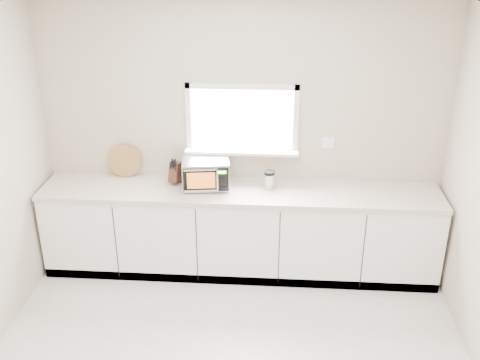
{
  "coord_description": "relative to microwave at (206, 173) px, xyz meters",
  "views": [
    {
      "loc": [
        0.35,
        -3.24,
        3.28
      ],
      "look_at": [
        0.01,
        1.55,
        1.09
      ],
      "focal_mm": 42.0,
      "sensor_mm": 36.0,
      "label": 1
    }
  ],
  "objects": [
    {
      "name": "cutting_board",
      "position": [
        -0.86,
        0.21,
        0.02
      ],
      "size": [
        0.34,
        0.08,
        0.34
      ],
      "primitive_type": "cylinder",
      "rotation": [
        1.4,
        0.0,
        0.0
      ],
      "color": "#9E663D",
      "rests_on": "countertop"
    },
    {
      "name": "back_wall",
      "position": [
        0.34,
        0.26,
        0.29
      ],
      "size": [
        4.0,
        0.17,
        2.7
      ],
      "color": "#B6A591",
      "rests_on": "ground"
    },
    {
      "name": "cabinets",
      "position": [
        0.34,
        -0.03,
        -0.63
      ],
      "size": [
        3.92,
        0.6,
        0.88
      ],
      "primitive_type": "cube",
      "color": "white",
      "rests_on": "ground"
    },
    {
      "name": "countertop",
      "position": [
        0.34,
        -0.04,
        -0.17
      ],
      "size": [
        3.92,
        0.64,
        0.04
      ],
      "primitive_type": "cube",
      "color": "beige",
      "rests_on": "cabinets"
    },
    {
      "name": "microwave",
      "position": [
        0.0,
        0.0,
        0.0
      ],
      "size": [
        0.49,
        0.41,
        0.29
      ],
      "rotation": [
        0.0,
        0.0,
        0.14
      ],
      "color": "black",
      "rests_on": "countertop"
    },
    {
      "name": "knife_block",
      "position": [
        -0.31,
        0.07,
        -0.03
      ],
      "size": [
        0.14,
        0.21,
        0.28
      ],
      "rotation": [
        0.0,
        0.0,
        -0.31
      ],
      "color": "#442318",
      "rests_on": "countertop"
    },
    {
      "name": "coffee_grinder",
      "position": [
        0.62,
        0.01,
        -0.06
      ],
      "size": [
        0.14,
        0.14,
        0.19
      ],
      "rotation": [
        0.0,
        0.0,
        0.34
      ],
      "color": "#A9ABB0",
      "rests_on": "countertop"
    }
  ]
}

